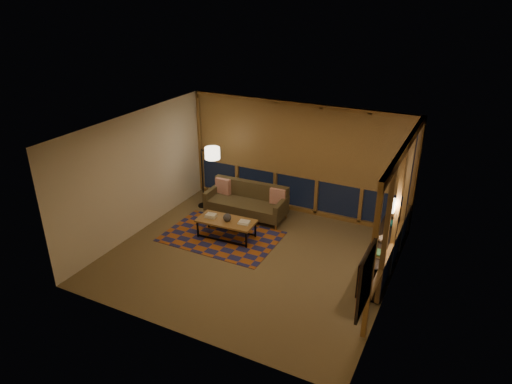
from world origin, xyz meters
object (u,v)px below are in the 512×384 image
at_px(coffee_table, 227,229).
at_px(bookshelf, 385,249).
at_px(sofa, 246,201).
at_px(floor_lamp, 202,176).

distance_m(coffee_table, bookshelf, 3.36).
relative_size(sofa, bookshelf, 0.71).
bearing_deg(floor_lamp, sofa, 11.17).
height_order(sofa, bookshelf, sofa).
height_order(floor_lamp, bookshelf, floor_lamp).
relative_size(sofa, coffee_table, 1.50).
relative_size(sofa, floor_lamp, 1.17).
bearing_deg(sofa, floor_lamp, 176.58).
bearing_deg(floor_lamp, coffee_table, -27.81).
xyz_separation_m(coffee_table, bookshelf, (3.32, 0.50, 0.13)).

